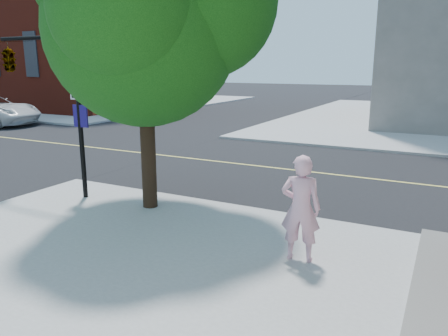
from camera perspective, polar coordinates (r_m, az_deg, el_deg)
The scene contains 8 objects.
ground at distance 13.01m, azimuth -15.60°, elevation -2.42°, with size 140.00×140.00×0.00m, color black.
road_ew at distance 16.47m, azimuth -4.96°, elevation 1.30°, with size 140.00×9.00×0.01m, color black.
sidewalk_nw at distance 44.15m, azimuth -18.70°, elevation 8.25°, with size 26.00×25.00×0.12m, color #A4A4A4.
church at distance 39.62m, azimuth -20.12°, elevation 17.98°, with size 15.20×12.00×14.40m.
office_block at distance 51.49m, azimuth -26.46°, elevation 18.34°, with size 12.00×14.08×18.00m.
man_on_phone at distance 7.55m, azimuth 9.97°, elevation -5.20°, with size 0.68×0.44×1.85m, color #E8AAC1.
street_tree at distance 10.13m, azimuth -10.00°, elevation 20.18°, with size 5.30×4.82×7.04m.
signal_pole at distance 12.82m, azimuth -25.25°, elevation 12.48°, with size 3.68×0.42×4.15m.
Camera 1 is at (8.66, -9.10, 3.41)m, focal length 35.04 mm.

